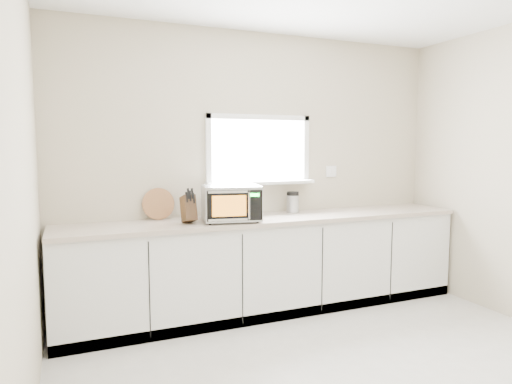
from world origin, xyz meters
TOP-DOWN VIEW (x-y plane):
  - back_wall at (0.00, 2.00)m, footprint 4.00×0.17m
  - cabinets at (0.00, 1.70)m, footprint 3.92×0.60m
  - countertop at (0.00, 1.69)m, footprint 3.92×0.64m
  - microwave at (-0.43, 1.59)m, footprint 0.55×0.48m
  - knife_block at (-0.81, 1.64)m, footprint 0.11×0.22m
  - cutting_board at (-1.01, 1.94)m, footprint 0.29×0.07m
  - coffee_grinder at (0.32, 1.86)m, footprint 0.13×0.13m

SIDE VIEW (x-z plane):
  - cabinets at x=0.00m, z-range 0.00..0.88m
  - countertop at x=0.00m, z-range 0.88..0.92m
  - coffee_grinder at x=0.32m, z-range 0.92..1.14m
  - knife_block at x=-0.81m, z-range 0.90..1.21m
  - cutting_board at x=-1.01m, z-range 0.92..1.21m
  - microwave at x=-0.43m, z-range 0.93..1.25m
  - back_wall at x=0.00m, z-range 0.01..2.71m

